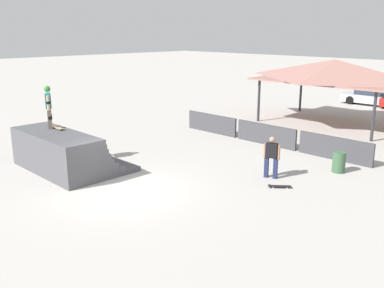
{
  "coord_description": "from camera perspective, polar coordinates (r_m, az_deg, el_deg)",
  "views": [
    {
      "loc": [
        12.16,
        -8.47,
        5.63
      ],
      "look_at": [
        -0.5,
        4.11,
        0.9
      ],
      "focal_mm": 40.0,
      "sensor_mm": 36.0,
      "label": 1
    }
  ],
  "objects": [
    {
      "name": "skateboard_on_deck",
      "position": [
        18.78,
        -17.4,
        2.05
      ],
      "size": [
        0.79,
        0.23,
        0.09
      ],
      "rotation": [
        0.0,
        0.0,
        -0.04
      ],
      "color": "blue",
      "rests_on": "quarter_pipe_ramp"
    },
    {
      "name": "parked_car_silver",
      "position": [
        36.44,
        22.78,
        5.77
      ],
      "size": [
        4.47,
        1.83,
        1.27
      ],
      "rotation": [
        0.0,
        0.0,
        0.02
      ],
      "color": "#A8AAAF",
      "rests_on": "ground"
    },
    {
      "name": "bystander_walking",
      "position": [
        16.99,
        10.55,
        -1.47
      ],
      "size": [
        0.67,
        0.36,
        1.67
      ],
      "rotation": [
        0.0,
        0.0,
        3.49
      ],
      "color": "#1E2347",
      "rests_on": "ground"
    },
    {
      "name": "skateboard_on_ground",
      "position": [
        16.23,
        11.51,
        -5.53
      ],
      "size": [
        0.77,
        0.72,
        0.09
      ],
      "rotation": [
        0.0,
        0.0,
        3.87
      ],
      "color": "silver",
      "rests_on": "ground"
    },
    {
      "name": "quarter_pipe_ramp",
      "position": [
        18.49,
        -16.77,
        -1.2
      ],
      "size": [
        4.75,
        3.31,
        1.63
      ],
      "color": "#4C4C51",
      "rests_on": "ground"
    },
    {
      "name": "ground_plane",
      "position": [
        15.85,
        -9.35,
        -6.16
      ],
      "size": [
        160.0,
        160.0,
        0.0
      ],
      "primitive_type": "plane",
      "color": "#ADA8A0"
    },
    {
      "name": "pavilion_shelter",
      "position": [
        27.66,
        18.42,
        9.29
      ],
      "size": [
        8.65,
        5.88,
        3.97
      ],
      "color": "#2D2D33",
      "rests_on": "ground"
    },
    {
      "name": "skater_on_deck",
      "position": [
        18.98,
        -18.59,
        5.08
      ],
      "size": [
        0.75,
        0.49,
        1.79
      ],
      "rotation": [
        0.0,
        0.0,
        -0.47
      ],
      "color": "#6B6051",
      "rests_on": "quarter_pipe_ramp"
    },
    {
      "name": "trash_bin",
      "position": [
        18.52,
        19.0,
        -2.3
      ],
      "size": [
        0.52,
        0.52,
        0.85
      ],
      "primitive_type": "cylinder",
      "color": "#385B3D",
      "rests_on": "ground"
    },
    {
      "name": "barrier_fence",
      "position": [
        22.09,
        9.83,
        1.27
      ],
      "size": [
        11.05,
        0.12,
        1.05
      ],
      "color": "#3D3D42",
      "rests_on": "ground"
    }
  ]
}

